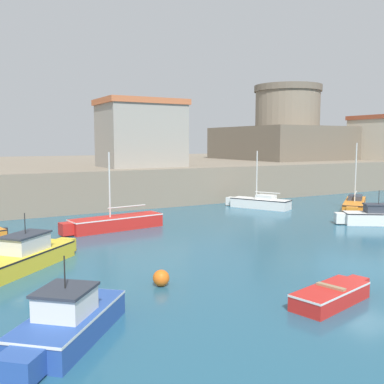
% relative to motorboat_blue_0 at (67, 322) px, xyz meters
% --- Properties ---
extents(ground_plane, '(200.00, 200.00, 0.00)m').
position_rel_motorboat_blue_0_xyz_m(ground_plane, '(13.19, 0.92, -0.53)').
color(ground_plane, '#235670').
extents(quay_seawall, '(120.00, 40.00, 3.19)m').
position_rel_motorboat_blue_0_xyz_m(quay_seawall, '(13.19, 41.05, 1.07)').
color(quay_seawall, gray).
rests_on(quay_seawall, ground).
extents(motorboat_blue_0, '(4.23, 4.54, 2.38)m').
position_rel_motorboat_blue_0_xyz_m(motorboat_blue_0, '(0.00, 0.00, 0.00)').
color(motorboat_blue_0, '#284C9E').
rests_on(motorboat_blue_0, ground).
extents(sailboat_red_1, '(6.63, 2.19, 4.81)m').
position_rel_motorboat_blue_0_xyz_m(sailboat_red_1, '(6.48, 14.25, -0.07)').
color(sailboat_red_1, red).
rests_on(sailboat_red_1, ground).
extents(motorboat_white_3, '(5.08, 3.93, 2.27)m').
position_rel_motorboat_blue_0_xyz_m(motorboat_white_3, '(22.29, 7.35, -0.00)').
color(motorboat_white_3, white).
rests_on(motorboat_white_3, ground).
extents(sailboat_orange_4, '(6.29, 5.24, 5.34)m').
position_rel_motorboat_blue_0_xyz_m(sailboat_orange_4, '(26.40, 12.90, -0.10)').
color(sailboat_orange_4, orange).
rests_on(sailboat_orange_4, ground).
extents(motorboat_yellow_5, '(5.45, 5.07, 2.40)m').
position_rel_motorboat_blue_0_xyz_m(motorboat_yellow_5, '(0.19, 7.96, 0.01)').
color(motorboat_yellow_5, yellow).
rests_on(motorboat_yellow_5, ground).
extents(dinghy_red_6, '(3.85, 1.92, 0.64)m').
position_rel_motorboat_blue_0_xyz_m(dinghy_red_6, '(8.52, -1.56, -0.22)').
color(dinghy_red_6, red).
rests_on(dinghy_red_6, ground).
extents(sailboat_white_7, '(3.46, 5.44, 4.68)m').
position_rel_motorboat_blue_0_xyz_m(sailboat_white_7, '(19.97, 17.11, -0.05)').
color(sailboat_white_7, white).
rests_on(sailboat_white_7, ground).
extents(mooring_buoy, '(0.63, 0.63, 0.63)m').
position_rel_motorboat_blue_0_xyz_m(mooring_buoy, '(4.26, 2.91, -0.21)').
color(mooring_buoy, orange).
rests_on(mooring_buoy, ground).
extents(fortress, '(15.18, 15.18, 9.47)m').
position_rel_motorboat_blue_0_xyz_m(fortress, '(37.19, 33.54, 5.82)').
color(fortress, '#685E4F').
rests_on(fortress, quay_seawall).
extents(harbor_shed_near_wharf, '(7.35, 5.44, 5.99)m').
position_rel_motorboat_blue_0_xyz_m(harbor_shed_near_wharf, '(13.19, 25.68, 5.68)').
color(harbor_shed_near_wharf, gray).
rests_on(harbor_shed_near_wharf, quay_seawall).
extents(harbor_shed_far_end, '(5.68, 6.18, 5.44)m').
position_rel_motorboat_blue_0_xyz_m(harbor_shed_far_end, '(45.19, 25.39, 5.40)').
color(harbor_shed_far_end, '#BCB29E').
rests_on(harbor_shed_far_end, quay_seawall).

